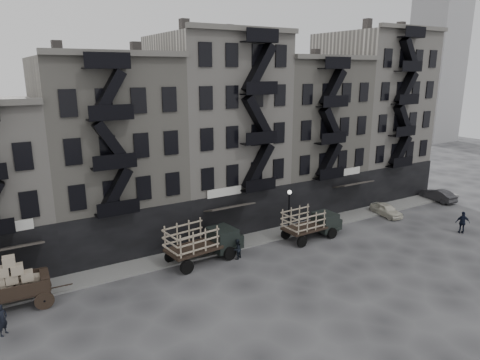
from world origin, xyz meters
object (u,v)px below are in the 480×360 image
pedestrian_mid (237,249)px  policeman (463,222)px  stake_truck_west (203,239)px  pedestrian_west (2,320)px  wagon (12,279)px  stake_truck_east (311,221)px  car_east (386,210)px  car_far (438,195)px

pedestrian_mid → policeman: 20.65m
stake_truck_west → pedestrian_west: (-13.56, -2.80, -0.82)m
stake_truck_west → policeman: (22.19, -6.80, -0.74)m
wagon → stake_truck_east: 22.71m
car_east → stake_truck_west: bearing=-173.2°
wagon → car_east: bearing=2.9°
car_east → stake_truck_east: bearing=-169.2°
stake_truck_east → car_east: bearing=1.6°
stake_truck_west → wagon: bearing=173.8°
car_east → pedestrian_west: (-33.71, -2.67, 0.30)m
car_east → car_far: size_ratio=0.90×
stake_truck_east → policeman: (12.27, -6.01, -0.57)m
wagon → car_east: (32.93, -0.04, -1.33)m
stake_truck_west → stake_truck_east: stake_truck_west is taller
stake_truck_east → pedestrian_mid: (-7.56, -0.27, -0.78)m
pedestrian_west → pedestrian_mid: bearing=-42.3°
stake_truck_west → policeman: bearing=-23.7°
stake_truck_west → car_east: stake_truck_west is taller
car_far → pedestrian_mid: size_ratio=2.55×
pedestrian_mid → pedestrian_west: bearing=-20.1°
pedestrian_west → policeman: size_ratio=0.92×
wagon → car_far: bearing=3.6°
stake_truck_west → policeman: stake_truck_west is taller
wagon → car_east: size_ratio=1.14×
wagon → pedestrian_mid: wagon is taller
policeman → car_far: bearing=-93.5°
stake_truck_west → car_east: bearing=-7.0°
stake_truck_east → car_far: 19.15m
pedestrian_mid → car_east: bearing=156.6°
policeman → pedestrian_west: bearing=34.0°
car_far → policeman: policeman is taller
wagon → stake_truck_west: size_ratio=0.66×
stake_truck_east → pedestrian_west: stake_truck_east is taller
stake_truck_west → car_far: bearing=-6.1°
car_east → car_far: (8.87, 0.44, 0.05)m
car_east → policeman: bearing=-65.8°
stake_truck_west → pedestrian_mid: bearing=-31.0°
car_east → wagon: bearing=-172.9°
wagon → stake_truck_east: size_ratio=0.74×
car_far → policeman: (-6.82, -7.10, 0.33)m
stake_truck_east → wagon: bearing=176.2°
stake_truck_west → car_far: size_ratio=1.56×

